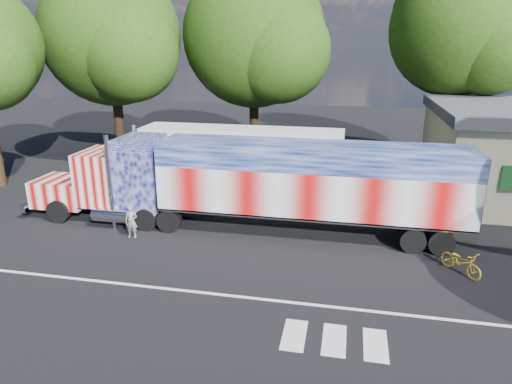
% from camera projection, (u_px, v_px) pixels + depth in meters
% --- Properties ---
extents(ground, '(100.00, 100.00, 0.00)m').
position_uv_depth(ground, '(241.00, 258.00, 18.85)').
color(ground, black).
extents(lane_markings, '(30.00, 2.67, 0.01)m').
position_uv_depth(lane_markings, '(265.00, 312.00, 15.01)').
color(lane_markings, silver).
rests_on(lane_markings, ground).
extents(semi_truck, '(21.26, 3.36, 4.53)m').
position_uv_depth(semi_truck, '(254.00, 182.00, 21.08)').
color(semi_truck, black).
rests_on(semi_truck, ground).
extents(coach_bus, '(12.27, 2.86, 3.57)m').
position_uv_depth(coach_bus, '(241.00, 156.00, 27.92)').
color(coach_bus, silver).
rests_on(coach_bus, ground).
extents(woman, '(0.61, 0.44, 1.55)m').
position_uv_depth(woman, '(131.00, 221.00, 20.61)').
color(woman, slate).
rests_on(woman, ground).
extents(bicycle, '(1.65, 1.83, 0.96)m').
position_uv_depth(bicycle, '(461.00, 262.00, 17.43)').
color(bicycle, gold).
rests_on(bicycle, ground).
extents(tree_nw_a, '(10.13, 9.65, 13.79)m').
position_uv_depth(tree_nw_a, '(113.00, 36.00, 31.67)').
color(tree_nw_a, black).
rests_on(tree_nw_a, ground).
extents(tree_n_mid, '(10.80, 10.28, 14.11)m').
position_uv_depth(tree_n_mid, '(256.00, 37.00, 32.92)').
color(tree_n_mid, black).
rests_on(tree_n_mid, ground).
extents(tree_ne_a, '(9.45, 9.00, 13.88)m').
position_uv_depth(tree_ne_a, '(460.00, 30.00, 30.44)').
color(tree_ne_a, black).
rests_on(tree_ne_a, ground).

